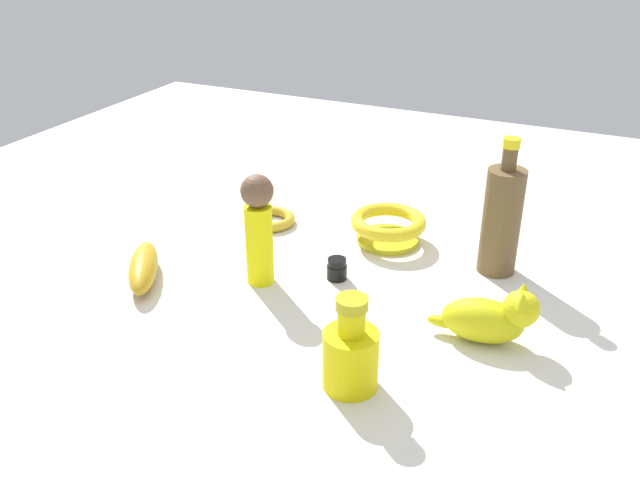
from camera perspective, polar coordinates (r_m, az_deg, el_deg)
ground at (r=1.14m, az=0.00°, el=-3.10°), size 2.00×2.00×0.00m
bangle at (r=1.33m, az=-4.14°, el=1.75°), size 0.10×0.10×0.02m
bottle_tall at (r=1.16m, az=14.80°, el=1.69°), size 0.06×0.06×0.23m
cat_figurine at (r=1.00m, az=13.99°, el=-6.19°), size 0.07×0.15×0.09m
bowl at (r=1.25m, az=5.66°, el=1.19°), size 0.14×0.14×0.05m
bottle_short at (r=0.88m, az=2.55°, el=-9.37°), size 0.07×0.07×0.13m
nail_polish_jar at (r=1.13m, az=1.41°, el=-2.40°), size 0.03×0.03×0.04m
banana at (r=1.16m, az=-14.40°, el=-2.20°), size 0.16×0.13×0.05m
person_figure_adult at (r=1.09m, az=-5.11°, el=1.14°), size 0.05×0.05×0.19m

